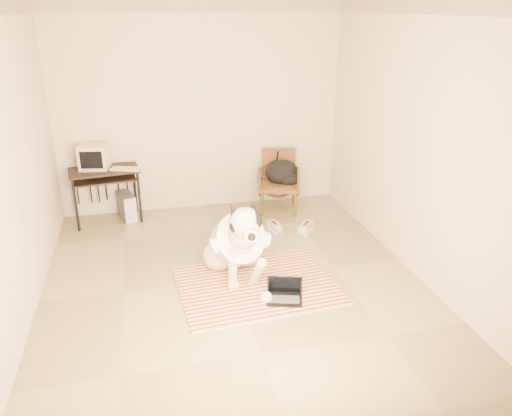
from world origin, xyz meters
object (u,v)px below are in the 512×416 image
object	(u,v)px
laptop	(285,293)
crt_monitor	(94,156)
rattan_chair	(279,181)
computer_desk	(104,177)
backpack	(283,173)
pc_tower	(127,206)
dog	(237,243)

from	to	relation	value
laptop	crt_monitor	bearing A→B (deg)	126.55
laptop	rattan_chair	world-z (taller)	rattan_chair
computer_desk	backpack	xyz separation A→B (m)	(2.46, -0.15, -0.09)
pc_tower	backpack	xyz separation A→B (m)	(2.21, -0.17, 0.37)
pc_tower	rattan_chair	size ratio (longest dim) A/B	0.50
laptop	computer_desk	bearing A→B (deg)	125.94
laptop	backpack	distance (m)	2.48
crt_monitor	rattan_chair	xyz separation A→B (m)	(2.51, -0.18, -0.48)
crt_monitor	backpack	size ratio (longest dim) A/B	0.87
pc_tower	rattan_chair	bearing A→B (deg)	-2.94
crt_monitor	laptop	bearing A→B (deg)	-53.45
pc_tower	backpack	size ratio (longest dim) A/B	0.89
dog	backpack	size ratio (longest dim) A/B	2.92
laptop	backpack	size ratio (longest dim) A/B	0.85
crt_monitor	backpack	world-z (taller)	crt_monitor
rattan_chair	backpack	bearing A→B (deg)	-48.33
computer_desk	dog	bearing A→B (deg)	-52.74
crt_monitor	rattan_chair	distance (m)	2.57
laptop	crt_monitor	xyz separation A→B (m)	(-1.91, 2.58, 0.83)
dog	rattan_chair	world-z (taller)	dog
laptop	pc_tower	xyz separation A→B (m)	(-1.56, 2.51, 0.11)
laptop	pc_tower	size ratio (longest dim) A/B	0.95
laptop	crt_monitor	world-z (taller)	crt_monitor
crt_monitor	computer_desk	bearing A→B (deg)	-38.96
computer_desk	pc_tower	bearing A→B (deg)	3.63
rattan_chair	dog	bearing A→B (deg)	-118.20
pc_tower	backpack	world-z (taller)	backpack
pc_tower	backpack	bearing A→B (deg)	-4.32
laptop	dog	bearing A→B (deg)	121.46
pc_tower	backpack	distance (m)	2.25
rattan_chair	computer_desk	bearing A→B (deg)	177.74
dog	crt_monitor	distance (m)	2.56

